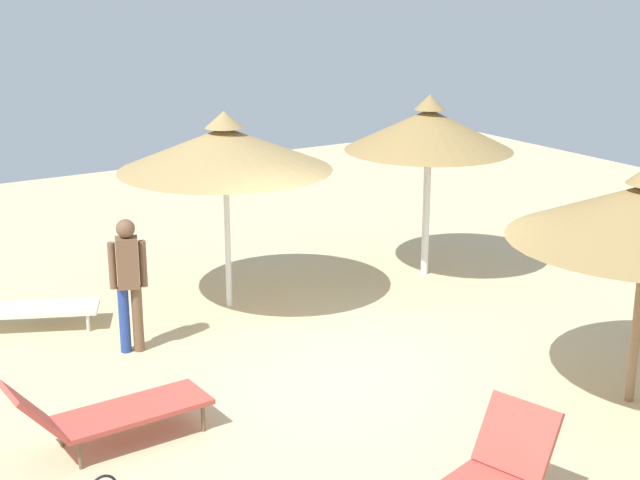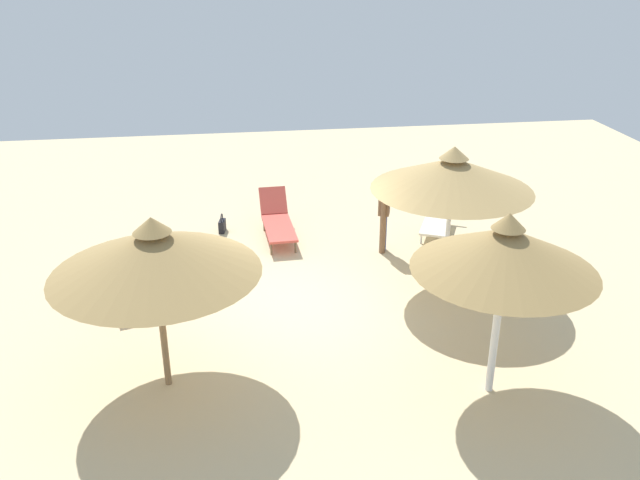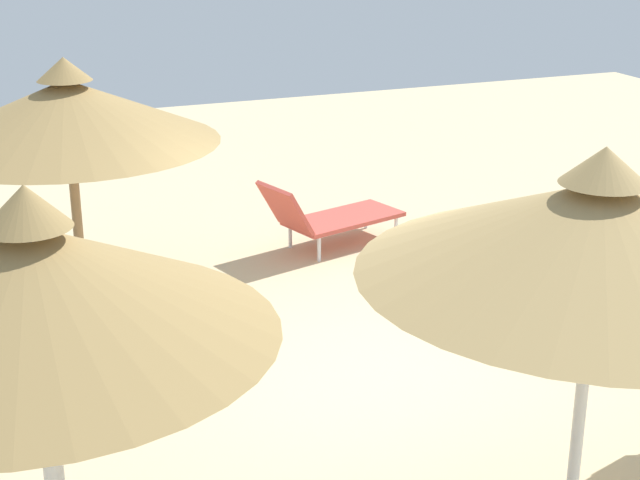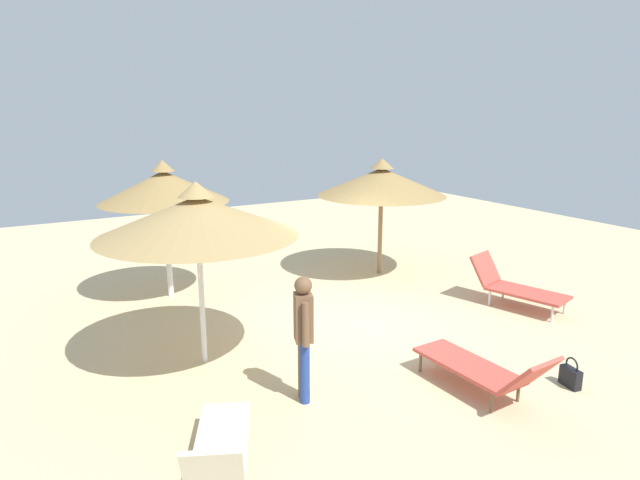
% 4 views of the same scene
% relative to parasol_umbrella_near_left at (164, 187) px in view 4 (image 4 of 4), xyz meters
% --- Properties ---
extents(ground, '(24.00, 24.00, 0.10)m').
position_rel_parasol_umbrella_near_left_xyz_m(ground, '(-2.86, -2.31, -2.27)').
color(ground, beige).
extents(parasol_umbrella_near_left, '(2.48, 2.48, 2.74)m').
position_rel_parasol_umbrella_near_left_xyz_m(parasol_umbrella_near_left, '(0.00, 0.00, 0.00)').
color(parasol_umbrella_near_left, white).
rests_on(parasol_umbrella_near_left, ground).
extents(parasol_umbrella_back, '(2.85, 2.85, 2.71)m').
position_rel_parasol_umbrella_near_left_xyz_m(parasol_umbrella_back, '(-3.16, 0.33, -0.01)').
color(parasol_umbrella_back, white).
rests_on(parasol_umbrella_back, ground).
extents(parasol_umbrella_near_right, '(2.87, 2.87, 2.62)m').
position_rel_parasol_umbrella_near_left_xyz_m(parasol_umbrella_near_right, '(-0.80, -4.58, -0.11)').
color(parasol_umbrella_near_right, olive).
rests_on(parasol_umbrella_near_right, ground).
extents(lounge_chair_edge, '(1.99, 0.69, 0.84)m').
position_rel_parasol_umbrella_near_left_xyz_m(lounge_chair_edge, '(-5.94, -2.54, -1.84)').
color(lounge_chair_edge, '#CC4C3F').
rests_on(lounge_chair_edge, ground).
extents(lounge_chair_far_right, '(1.79, 1.22, 0.81)m').
position_rel_parasol_umbrella_near_left_xyz_m(lounge_chair_far_right, '(-5.78, 1.02, -1.89)').
color(lounge_chair_far_right, silver).
rests_on(lounge_chair_far_right, ground).
extents(lounge_chair_center, '(1.89, 1.14, 0.91)m').
position_rel_parasol_umbrella_near_left_xyz_m(lounge_chair_center, '(-3.84, -5.53, -1.81)').
color(lounge_chair_center, '#CC4C3F').
rests_on(lounge_chair_center, ground).
extents(person_standing_front, '(0.43, 0.29, 1.67)m').
position_rel_parasol_umbrella_near_left_xyz_m(person_standing_front, '(-4.86, -0.44, -1.27)').
color(person_standing_front, navy).
rests_on(person_standing_front, ground).
extents(handbag, '(0.32, 0.17, 0.43)m').
position_rel_parasol_umbrella_near_left_xyz_m(handbag, '(-6.37, -3.74, -2.07)').
color(handbag, black).
rests_on(handbag, ground).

